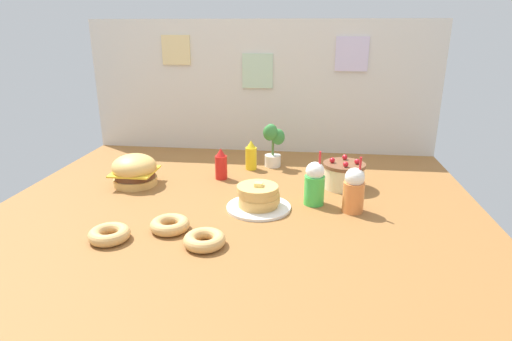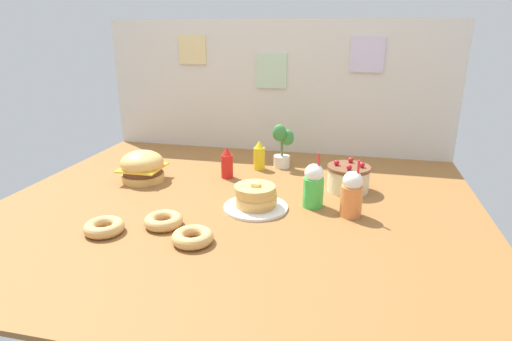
{
  "view_description": "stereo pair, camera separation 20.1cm",
  "coord_description": "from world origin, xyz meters",
  "px_view_note": "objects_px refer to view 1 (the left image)",
  "views": [
    {
      "loc": [
        0.31,
        -1.79,
        0.79
      ],
      "look_at": [
        0.07,
        0.11,
        0.14
      ],
      "focal_mm": 29.73,
      "sensor_mm": 36.0,
      "label": 1
    },
    {
      "loc": [
        0.51,
        -1.75,
        0.79
      ],
      "look_at": [
        0.07,
        0.11,
        0.14
      ],
      "focal_mm": 29.73,
      "sensor_mm": 36.0,
      "label": 2
    }
  ],
  "objects_px": {
    "mustard_bottle": "(251,156)",
    "donut_pink_glaze": "(109,234)",
    "pancake_stack": "(258,199)",
    "cream_soda_cup": "(314,184)",
    "orange_float_cup": "(354,190)",
    "potted_plant": "(273,143)",
    "layer_cake": "(344,175)",
    "ketchup_bottle": "(221,165)",
    "donut_chocolate": "(170,225)",
    "donut_vanilla": "(204,240)",
    "burger": "(135,170)"
  },
  "relations": [
    {
      "from": "mustard_bottle",
      "to": "donut_pink_glaze",
      "type": "relative_size",
      "value": 1.08
    },
    {
      "from": "pancake_stack",
      "to": "mustard_bottle",
      "type": "height_order",
      "value": "mustard_bottle"
    },
    {
      "from": "mustard_bottle",
      "to": "cream_soda_cup",
      "type": "bearing_deg",
      "value": -52.8
    },
    {
      "from": "orange_float_cup",
      "to": "potted_plant",
      "type": "xyz_separation_m",
      "value": [
        -0.42,
        0.61,
        0.04
      ]
    },
    {
      "from": "mustard_bottle",
      "to": "orange_float_cup",
      "type": "xyz_separation_m",
      "value": [
        0.54,
        -0.54,
        0.02
      ]
    },
    {
      "from": "layer_cake",
      "to": "cream_soda_cup",
      "type": "distance_m",
      "value": 0.29
    },
    {
      "from": "pancake_stack",
      "to": "mustard_bottle",
      "type": "bearing_deg",
      "value": 101.08
    },
    {
      "from": "ketchup_bottle",
      "to": "donut_chocolate",
      "type": "bearing_deg",
      "value": -97.36
    },
    {
      "from": "orange_float_cup",
      "to": "donut_chocolate",
      "type": "bearing_deg",
      "value": -159.4
    },
    {
      "from": "mustard_bottle",
      "to": "cream_soda_cup",
      "type": "height_order",
      "value": "cream_soda_cup"
    },
    {
      "from": "mustard_bottle",
      "to": "potted_plant",
      "type": "distance_m",
      "value": 0.15
    },
    {
      "from": "donut_chocolate",
      "to": "donut_vanilla",
      "type": "xyz_separation_m",
      "value": [
        0.17,
        -0.11,
        0.0
      ]
    },
    {
      "from": "burger",
      "to": "donut_chocolate",
      "type": "distance_m",
      "value": 0.61
    },
    {
      "from": "burger",
      "to": "pancake_stack",
      "type": "xyz_separation_m",
      "value": [
        0.68,
        -0.23,
        -0.03
      ]
    },
    {
      "from": "donut_vanilla",
      "to": "potted_plant",
      "type": "bearing_deg",
      "value": 80.28
    },
    {
      "from": "potted_plant",
      "to": "mustard_bottle",
      "type": "bearing_deg",
      "value": -150.4
    },
    {
      "from": "mustard_bottle",
      "to": "layer_cake",
      "type": "bearing_deg",
      "value": -24.42
    },
    {
      "from": "layer_cake",
      "to": "cream_soda_cup",
      "type": "height_order",
      "value": "cream_soda_cup"
    },
    {
      "from": "cream_soda_cup",
      "to": "orange_float_cup",
      "type": "distance_m",
      "value": 0.19
    },
    {
      "from": "donut_chocolate",
      "to": "potted_plant",
      "type": "relative_size",
      "value": 0.61
    },
    {
      "from": "pancake_stack",
      "to": "layer_cake",
      "type": "xyz_separation_m",
      "value": [
        0.4,
        0.33,
        0.02
      ]
    },
    {
      "from": "pancake_stack",
      "to": "donut_vanilla",
      "type": "bearing_deg",
      "value": -113.34
    },
    {
      "from": "burger",
      "to": "pancake_stack",
      "type": "height_order",
      "value": "burger"
    },
    {
      "from": "orange_float_cup",
      "to": "donut_pink_glaze",
      "type": "relative_size",
      "value": 1.61
    },
    {
      "from": "donut_chocolate",
      "to": "potted_plant",
      "type": "bearing_deg",
      "value": 69.02
    },
    {
      "from": "mustard_bottle",
      "to": "cream_soda_cup",
      "type": "xyz_separation_m",
      "value": [
        0.36,
        -0.48,
        0.02
      ]
    },
    {
      "from": "donut_chocolate",
      "to": "orange_float_cup",
      "type": "bearing_deg",
      "value": 20.6
    },
    {
      "from": "cream_soda_cup",
      "to": "orange_float_cup",
      "type": "xyz_separation_m",
      "value": [
        0.17,
        -0.07,
        0.0
      ]
    },
    {
      "from": "layer_cake",
      "to": "donut_chocolate",
      "type": "distance_m",
      "value": 0.95
    },
    {
      "from": "pancake_stack",
      "to": "layer_cake",
      "type": "height_order",
      "value": "layer_cake"
    },
    {
      "from": "mustard_bottle",
      "to": "donut_chocolate",
      "type": "bearing_deg",
      "value": -105.09
    },
    {
      "from": "mustard_bottle",
      "to": "donut_chocolate",
      "type": "height_order",
      "value": "mustard_bottle"
    },
    {
      "from": "donut_vanilla",
      "to": "mustard_bottle",
      "type": "bearing_deg",
      "value": 86.84
    },
    {
      "from": "orange_float_cup",
      "to": "donut_pink_glaze",
      "type": "distance_m",
      "value": 1.05
    },
    {
      "from": "burger",
      "to": "ketchup_bottle",
      "type": "relative_size",
      "value": 1.33
    },
    {
      "from": "pancake_stack",
      "to": "orange_float_cup",
      "type": "bearing_deg",
      "value": 2.64
    },
    {
      "from": "ketchup_bottle",
      "to": "pancake_stack",
      "type": "bearing_deg",
      "value": -56.5
    },
    {
      "from": "pancake_stack",
      "to": "donut_chocolate",
      "type": "relative_size",
      "value": 1.83
    },
    {
      "from": "burger",
      "to": "layer_cake",
      "type": "relative_size",
      "value": 1.06
    },
    {
      "from": "burger",
      "to": "potted_plant",
      "type": "distance_m",
      "value": 0.8
    },
    {
      "from": "potted_plant",
      "to": "ketchup_bottle",
      "type": "bearing_deg",
      "value": -135.85
    },
    {
      "from": "cream_soda_cup",
      "to": "donut_chocolate",
      "type": "relative_size",
      "value": 1.61
    },
    {
      "from": "layer_cake",
      "to": "ketchup_bottle",
      "type": "relative_size",
      "value": 1.25
    },
    {
      "from": "donut_pink_glaze",
      "to": "ketchup_bottle",
      "type": "bearing_deg",
      "value": 68.87
    },
    {
      "from": "layer_cake",
      "to": "mustard_bottle",
      "type": "relative_size",
      "value": 1.25
    },
    {
      "from": "pancake_stack",
      "to": "donut_pink_glaze",
      "type": "bearing_deg",
      "value": -145.23
    },
    {
      "from": "layer_cake",
      "to": "donut_pink_glaze",
      "type": "height_order",
      "value": "layer_cake"
    },
    {
      "from": "pancake_stack",
      "to": "orange_float_cup",
      "type": "xyz_separation_m",
      "value": [
        0.43,
        0.02,
        0.05
      ]
    },
    {
      "from": "burger",
      "to": "donut_pink_glaze",
      "type": "bearing_deg",
      "value": -76.97
    },
    {
      "from": "donut_chocolate",
      "to": "donut_vanilla",
      "type": "height_order",
      "value": "same"
    }
  ]
}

